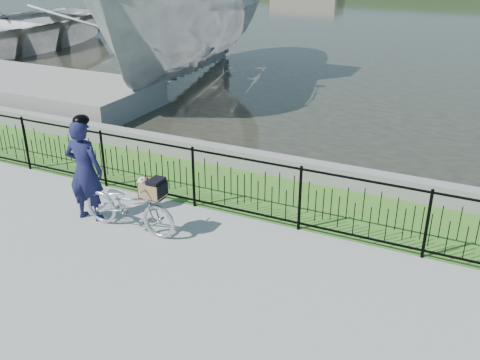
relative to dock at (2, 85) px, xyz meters
The scene contains 10 objects.
ground 11.42m from the dock, 28.81° to the right, with size 120.00×120.00×0.00m, color gray.
grass_strip 10.42m from the dock, 16.17° to the right, with size 60.00×2.00×0.01m, color #3B6E22.
water 29.26m from the dock, 70.02° to the left, with size 120.00×120.00×0.00m, color #292920.
quay_wall 10.18m from the dock, 10.76° to the right, with size 60.00×0.30×0.40m, color gray.
fence 10.74m from the dock, 21.31° to the right, with size 14.00×0.06×1.15m, color black, non-canonical shape.
dock is the anchor object (origin of this frame).
bicycle_rig 9.90m from the dock, 31.02° to the right, with size 1.74×0.61×1.05m.
cyclist 9.13m from the dock, 33.75° to the right, with size 0.70×0.51×1.86m.
boat_near 6.08m from the dock, 42.02° to the left, with size 5.89×11.53×6.05m.
boat_far 8.05m from the dock, 133.18° to the left, with size 6.88×9.53×1.95m.
Camera 1 is at (3.47, -5.87, 4.46)m, focal length 40.00 mm.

